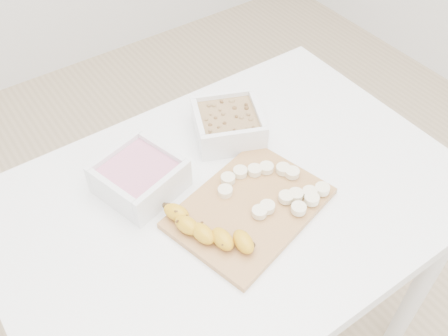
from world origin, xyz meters
TOP-DOWN VIEW (x-y plane):
  - table at (0.00, 0.00)m, footprint 1.00×0.70m
  - bowl_yogurt at (-0.15, 0.13)m, footprint 0.19×0.19m
  - bowl_granola at (0.10, 0.16)m, footprint 0.20×0.20m
  - cutting_board at (0.01, -0.05)m, footprint 0.36×0.30m
  - banana at (-0.10, -0.07)m, footprint 0.10×0.20m
  - banana_slices at (0.08, -0.05)m, footprint 0.20×0.18m

SIDE VIEW (x-z plane):
  - table at x=0.00m, z-range 0.28..1.03m
  - cutting_board at x=0.01m, z-range 0.75..0.76m
  - banana_slices at x=0.08m, z-range 0.76..0.79m
  - banana at x=-0.10m, z-range 0.77..0.80m
  - bowl_granola at x=0.10m, z-range 0.75..0.82m
  - bowl_yogurt at x=-0.15m, z-range 0.75..0.82m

